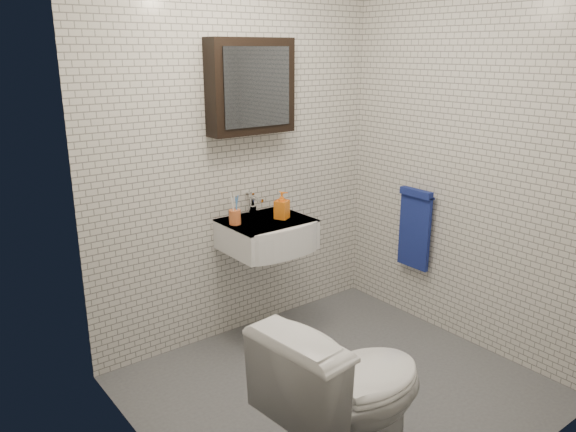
% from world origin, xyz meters
% --- Properties ---
extents(ground, '(2.20, 2.00, 0.01)m').
position_xyz_m(ground, '(0.00, 0.00, 0.01)').
color(ground, '#4D4F55').
rests_on(ground, ground).
extents(room_shell, '(2.22, 2.02, 2.51)m').
position_xyz_m(room_shell, '(0.00, 0.00, 1.47)').
color(room_shell, silver).
rests_on(room_shell, ground).
extents(washbasin, '(0.55, 0.50, 0.20)m').
position_xyz_m(washbasin, '(0.05, 0.73, 0.76)').
color(washbasin, white).
rests_on(washbasin, room_shell).
extents(faucet, '(0.06, 0.20, 0.15)m').
position_xyz_m(faucet, '(0.05, 0.93, 0.92)').
color(faucet, silver).
rests_on(faucet, washbasin).
extents(mirror_cabinet, '(0.60, 0.15, 0.60)m').
position_xyz_m(mirror_cabinet, '(0.05, 0.93, 1.70)').
color(mirror_cabinet, black).
rests_on(mirror_cabinet, room_shell).
extents(towel_rail, '(0.09, 0.30, 0.58)m').
position_xyz_m(towel_rail, '(1.04, 0.35, 0.72)').
color(towel_rail, silver).
rests_on(towel_rail, room_shell).
extents(toothbrush_cup, '(0.08, 0.08, 0.21)m').
position_xyz_m(toothbrush_cup, '(-0.16, 0.82, 0.90)').
color(toothbrush_cup, '#D16634').
rests_on(toothbrush_cup, washbasin).
extents(soap_bottle, '(0.11, 0.11, 0.18)m').
position_xyz_m(soap_bottle, '(0.15, 0.74, 0.94)').
color(soap_bottle, orange).
rests_on(soap_bottle, washbasin).
extents(toilet, '(0.88, 0.55, 0.85)m').
position_xyz_m(toilet, '(-0.43, -0.54, 0.43)').
color(toilet, white).
rests_on(toilet, ground).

